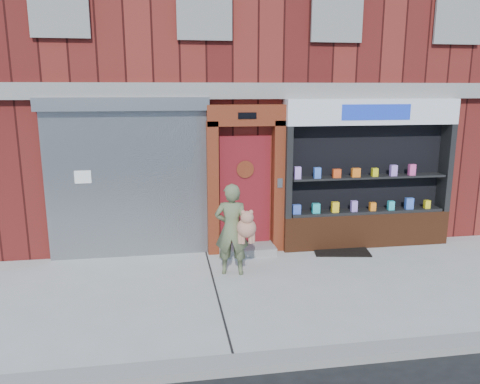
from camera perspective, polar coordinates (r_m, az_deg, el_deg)
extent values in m
plane|color=#9E9E99|center=(7.99, 8.45, -11.22)|extent=(80.00, 80.00, 0.00)
cube|color=gray|center=(6.18, 14.79, -18.47)|extent=(60.00, 0.30, 0.12)
cube|color=#4D1411|center=(13.17, 0.85, 16.03)|extent=(12.00, 8.00, 8.00)
cube|color=gray|center=(9.16, 5.40, 12.18)|extent=(12.00, 0.16, 0.30)
cube|color=black|center=(9.64, 11.75, 21.85)|extent=(0.90, 0.06, 1.40)
cube|color=gray|center=(9.60, 11.84, 21.89)|extent=(1.00, 0.06, 1.50)
cube|color=black|center=(10.75, 25.11, 19.98)|extent=(0.90, 0.06, 1.40)
cube|color=gray|center=(10.72, 25.24, 20.00)|extent=(1.00, 0.06, 1.50)
cube|color=gray|center=(9.10, -13.49, 0.78)|extent=(3.00, 0.10, 2.80)
cube|color=slate|center=(8.86, -14.02, 10.37)|extent=(3.10, 0.30, 0.24)
cube|color=white|center=(9.09, -18.61, 1.75)|extent=(0.30, 0.01, 0.24)
cube|color=#5F2110|center=(9.06, -3.35, 0.41)|extent=(0.22, 0.28, 2.60)
cube|color=#5F2110|center=(9.27, 4.66, 0.68)|extent=(0.22, 0.28, 2.60)
cube|color=#5F2110|center=(8.96, 0.73, 9.34)|extent=(1.50, 0.28, 0.40)
cube|color=black|center=(8.81, 0.90, 9.29)|extent=(0.35, 0.01, 0.12)
cube|color=maroon|center=(9.27, 0.58, 0.08)|extent=(1.00, 0.06, 2.20)
cylinder|color=black|center=(9.14, 0.63, 2.78)|extent=(0.28, 0.02, 0.28)
cylinder|color=#5F2110|center=(9.13, 0.64, 2.77)|extent=(0.34, 0.02, 0.34)
cube|color=gray|center=(9.32, 0.85, -7.04)|extent=(1.10, 0.55, 0.15)
cube|color=slate|center=(9.11, 4.90, 1.10)|extent=(0.10, 0.02, 0.18)
cube|color=#5B2B15|center=(10.05, 14.97, -4.37)|extent=(3.50, 0.40, 0.70)
cube|color=black|center=(9.20, 5.75, 2.46)|extent=(0.12, 0.40, 1.80)
cube|color=black|center=(10.58, 23.75, 2.78)|extent=(0.12, 0.40, 1.80)
cube|color=black|center=(9.94, 14.95, 2.85)|extent=(3.30, 0.03, 1.80)
cube|color=black|center=(9.95, 15.10, -2.27)|extent=(3.20, 0.36, 0.06)
cube|color=black|center=(9.80, 15.33, 1.80)|extent=(3.20, 0.36, 0.04)
cube|color=white|center=(9.65, 15.78, 9.41)|extent=(3.50, 0.40, 0.50)
cube|color=#1937BF|center=(9.46, 16.31, 9.32)|extent=(1.40, 0.01, 0.30)
cube|color=blue|center=(9.33, 6.91, -2.10)|extent=(0.16, 0.09, 0.19)
cube|color=#23B2B2|center=(9.45, 9.24, -1.97)|extent=(0.15, 0.09, 0.20)
cube|color=yellow|center=(9.58, 11.51, -1.82)|extent=(0.14, 0.09, 0.21)
cube|color=#9F78D8|center=(9.73, 13.72, -1.68)|extent=(0.12, 0.09, 0.22)
cube|color=orange|center=(9.89, 15.85, -1.71)|extent=(0.12, 0.09, 0.17)
cube|color=#27BBC7|center=(10.07, 17.92, -1.57)|extent=(0.13, 0.09, 0.18)
cube|color=blue|center=(10.25, 19.92, -1.33)|extent=(0.16, 0.09, 0.23)
cube|color=yellow|center=(10.45, 21.83, -1.40)|extent=(0.11, 0.09, 0.17)
cube|color=#BC8AF8|center=(9.18, 7.03, 2.34)|extent=(0.12, 0.09, 0.24)
cube|color=#406CD9|center=(9.30, 9.39, 2.32)|extent=(0.13, 0.09, 0.21)
cube|color=#EE4C19|center=(9.44, 11.69, 2.24)|extent=(0.16, 0.09, 0.17)
cube|color=orange|center=(9.58, 13.93, 2.31)|extent=(0.17, 0.09, 0.18)
cube|color=yellow|center=(9.75, 16.10, 2.33)|extent=(0.12, 0.09, 0.17)
cube|color=#AC7CDF|center=(9.92, 18.20, 2.51)|extent=(0.13, 0.09, 0.22)
cube|color=#DF4A90|center=(10.11, 20.22, 2.56)|extent=(0.13, 0.09, 0.22)
imported|color=#5D6744|center=(8.12, -1.03, -4.57)|extent=(0.66, 0.51, 1.62)
sphere|color=#AA6E55|center=(8.02, 0.79, -4.40)|extent=(0.34, 0.34, 0.34)
sphere|color=#AA6E55|center=(7.91, 0.86, -3.11)|extent=(0.22, 0.22, 0.22)
sphere|color=#AA6E55|center=(7.87, 0.38, -2.51)|extent=(0.08, 0.08, 0.08)
sphere|color=#AA6E55|center=(7.90, 1.35, -2.47)|extent=(0.08, 0.08, 0.08)
cylinder|color=#AA6E55|center=(8.05, 0.00, -5.58)|extent=(0.08, 0.08, 0.20)
cylinder|color=#AA6E55|center=(8.09, 1.57, -5.50)|extent=(0.08, 0.08, 0.20)
cylinder|color=#AA6E55|center=(8.04, 0.34, -5.61)|extent=(0.08, 0.08, 0.20)
cylinder|color=#AA6E55|center=(8.06, 1.29, -5.56)|extent=(0.08, 0.08, 0.20)
cube|color=black|center=(9.71, 12.16, -6.92)|extent=(1.20, 0.94, 0.03)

